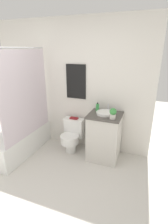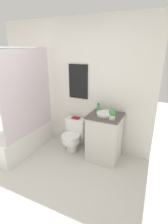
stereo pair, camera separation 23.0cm
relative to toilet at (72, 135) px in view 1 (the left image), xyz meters
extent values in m
plane|color=beige|center=(-0.13, -1.63, -0.33)|extent=(12.00, 12.00, 0.00)
cube|color=silver|center=(-0.13, 0.27, 0.92)|extent=(3.19, 0.05, 2.50)
cube|color=black|center=(0.00, 0.23, 1.03)|extent=(0.40, 0.02, 0.65)
cube|color=beige|center=(0.00, 0.23, 1.03)|extent=(0.37, 0.01, 0.62)
cube|color=white|center=(-0.94, -0.43, -0.11)|extent=(0.57, 1.36, 0.45)
cube|color=silver|center=(-0.66, -0.43, 0.79)|extent=(0.01, 1.25, 1.65)
cylinder|color=#B7B7BC|center=(-0.66, -0.43, 1.64)|extent=(0.02, 1.25, 0.02)
cylinder|color=white|center=(0.00, -0.07, -0.23)|extent=(0.21, 0.21, 0.21)
cylinder|color=white|center=(0.00, -0.11, -0.05)|extent=(0.35, 0.35, 0.14)
cylinder|color=white|center=(0.00, -0.11, 0.03)|extent=(0.36, 0.36, 0.02)
cube|color=white|center=(0.00, 0.11, 0.10)|extent=(0.39, 0.17, 0.37)
cube|color=white|center=(0.00, 0.11, 0.30)|extent=(0.41, 0.18, 0.02)
cube|color=beige|center=(0.67, -0.04, 0.09)|extent=(0.55, 0.51, 0.85)
cube|color=#4C4742|center=(0.67, -0.04, 0.53)|extent=(0.58, 0.54, 0.03)
cylinder|color=white|center=(0.67, -0.02, 0.56)|extent=(0.33, 0.33, 0.04)
cylinder|color=silver|center=(0.67, 0.17, 0.61)|extent=(0.02, 0.02, 0.13)
cylinder|color=green|center=(0.49, 0.07, 0.61)|extent=(0.06, 0.06, 0.14)
cylinder|color=black|center=(0.49, 0.07, 0.70)|extent=(0.02, 0.02, 0.02)
cylinder|color=beige|center=(0.83, -0.19, 0.58)|extent=(0.10, 0.10, 0.08)
sphere|color=#3D8E42|center=(0.83, -0.19, 0.67)|extent=(0.11, 0.11, 0.11)
cube|color=maroon|center=(0.00, 0.11, 0.32)|extent=(0.16, 0.10, 0.02)
camera|label=1|loc=(1.33, -2.84, 1.63)|focal=28.00mm
camera|label=2|loc=(1.54, -2.75, 1.63)|focal=28.00mm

